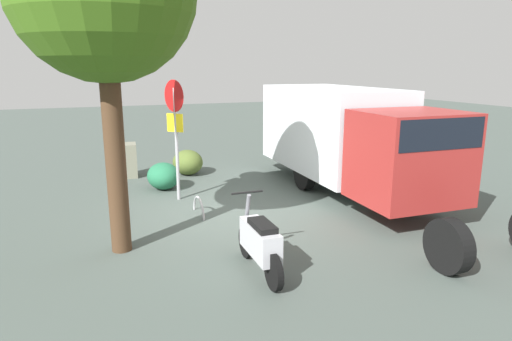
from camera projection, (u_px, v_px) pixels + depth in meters
ground_plane at (229, 214)px, 9.96m from camera, size 60.00×60.00×0.00m
box_truck_near at (349, 135)px, 11.40m from camera, size 8.57×2.46×2.68m
motorcycle at (260, 242)px, 7.03m from camera, size 1.81×0.55×1.20m
stop_sign at (175, 121)px, 10.66m from camera, size 0.71×0.33×2.94m
utility_cabinet at (129, 160)px, 13.29m from camera, size 0.72×0.48×1.00m
bike_rack_hoop at (199, 215)px, 9.94m from camera, size 0.85×0.06×0.85m
shrub_near_sign at (163, 176)px, 11.97m from camera, size 1.05×0.86×0.72m
shrub_mid_verge at (188, 162)px, 13.59m from camera, size 1.11×0.91×0.76m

